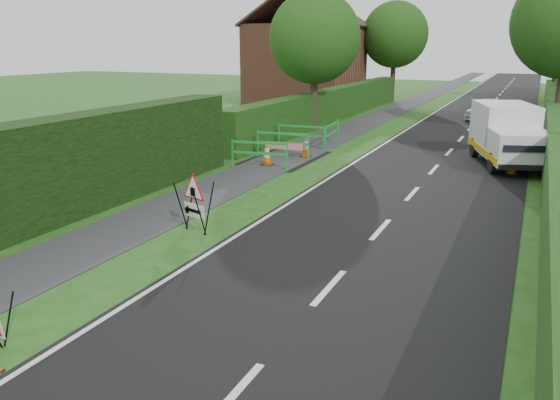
% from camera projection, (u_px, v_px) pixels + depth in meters
% --- Properties ---
extents(ground, '(120.00, 120.00, 0.00)m').
position_uv_depth(ground, '(181.00, 285.00, 9.94)').
color(ground, '#204C15').
rests_on(ground, ground).
extents(road_surface, '(6.00, 90.00, 0.02)m').
position_uv_depth(road_surface, '(492.00, 104.00, 39.37)').
color(road_surface, black).
rests_on(road_surface, ground).
extents(footpath, '(2.00, 90.00, 0.02)m').
position_uv_depth(footpath, '(415.00, 101.00, 41.61)').
color(footpath, '#2D2D30').
rests_on(footpath, ground).
extents(hedge_west_far, '(1.00, 24.00, 1.80)m').
position_uv_depth(hedge_west_far, '(333.00, 120.00, 31.12)').
color(hedge_west_far, '#14380F').
rests_on(hedge_west_far, ground).
extents(hedge_east, '(1.20, 50.00, 1.50)m').
position_uv_depth(hedge_east, '(559.00, 156.00, 21.21)').
color(hedge_east, '#14380F').
rests_on(hedge_east, ground).
extents(house_west, '(7.50, 7.40, 7.88)m').
position_uv_depth(house_west, '(306.00, 62.00, 39.32)').
color(house_west, brown).
rests_on(house_west, ground).
extents(tree_nw, '(4.40, 4.40, 6.70)m').
position_uv_depth(tree_nw, '(315.00, 38.00, 26.24)').
color(tree_nw, '#2D2116').
rests_on(tree_nw, ground).
extents(tree_fw, '(4.80, 4.80, 7.24)m').
position_uv_depth(tree_fw, '(395.00, 35.00, 40.06)').
color(tree_fw, '#2D2116').
rests_on(tree_fw, ground).
extents(tree_fe, '(4.20, 4.20, 6.33)m').
position_uv_depth(tree_fe, '(559.00, 43.00, 39.22)').
color(tree_fe, '#2D2116').
rests_on(tree_fe, ground).
extents(triangle_sign, '(1.00, 1.00, 1.19)m').
position_uv_depth(triangle_sign, '(193.00, 198.00, 12.46)').
color(triangle_sign, black).
rests_on(triangle_sign, ground).
extents(works_van, '(3.13, 4.96, 2.12)m').
position_uv_depth(works_van, '(508.00, 134.00, 19.49)').
color(works_van, silver).
rests_on(works_van, ground).
extents(traffic_cone_0, '(0.38, 0.38, 0.79)m').
position_uv_depth(traffic_cone_0, '(512.00, 163.00, 18.18)').
color(traffic_cone_0, black).
rests_on(traffic_cone_0, ground).
extents(traffic_cone_1, '(0.38, 0.38, 0.79)m').
position_uv_depth(traffic_cone_1, '(524.00, 158.00, 18.96)').
color(traffic_cone_1, black).
rests_on(traffic_cone_1, ground).
extents(traffic_cone_2, '(0.38, 0.38, 0.79)m').
position_uv_depth(traffic_cone_2, '(525.00, 142.00, 22.02)').
color(traffic_cone_2, black).
rests_on(traffic_cone_2, ground).
extents(traffic_cone_3, '(0.38, 0.38, 0.79)m').
position_uv_depth(traffic_cone_3, '(267.00, 155.00, 19.51)').
color(traffic_cone_3, black).
rests_on(traffic_cone_3, ground).
extents(traffic_cone_4, '(0.38, 0.38, 0.79)m').
position_uv_depth(traffic_cone_4, '(306.00, 147.00, 20.97)').
color(traffic_cone_4, black).
rests_on(traffic_cone_4, ground).
extents(ped_barrier_0, '(2.09, 0.66, 1.00)m').
position_uv_depth(ped_barrier_0, '(259.00, 151.00, 18.93)').
color(ped_barrier_0, '#1A8F36').
rests_on(ped_barrier_0, ground).
extents(ped_barrier_1, '(2.09, 0.71, 1.00)m').
position_uv_depth(ped_barrier_1, '(283.00, 141.00, 20.88)').
color(ped_barrier_1, '#1A8F36').
rests_on(ped_barrier_1, ground).
extents(ped_barrier_2, '(2.08, 0.50, 1.00)m').
position_uv_depth(ped_barrier_2, '(302.00, 133.00, 22.65)').
color(ped_barrier_2, '#1A8F36').
rests_on(ped_barrier_2, ground).
extents(ped_barrier_3, '(0.50, 2.08, 1.00)m').
position_uv_depth(ped_barrier_3, '(332.00, 131.00, 23.23)').
color(ped_barrier_3, '#1A8F36').
rests_on(ped_barrier_3, ground).
extents(redwhite_plank, '(1.50, 0.16, 0.25)m').
position_uv_depth(redwhite_plank, '(284.00, 158.00, 20.96)').
color(redwhite_plank, red).
rests_on(redwhite_plank, ground).
extents(litter_can, '(0.12, 0.07, 0.07)m').
position_uv_depth(litter_can, '(1.00, 372.00, 7.30)').
color(litter_can, '#BF7F4C').
rests_on(litter_can, ground).
extents(hatchback_car, '(2.27, 3.86, 1.23)m').
position_uv_depth(hatchback_car, '(487.00, 109.00, 31.11)').
color(hatchback_car, white).
rests_on(hatchback_car, ground).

